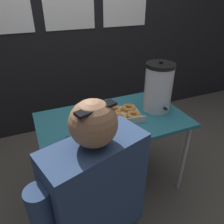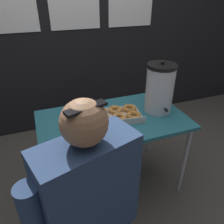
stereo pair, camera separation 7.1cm
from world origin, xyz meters
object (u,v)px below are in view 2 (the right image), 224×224
Objects in this scene: donut_box at (109,115)px; person_seated at (91,214)px; cell_phone at (66,142)px; coffee_urn at (159,88)px.

person_seated is at bearing -108.46° from donut_box.
donut_box is 3.22× the size of cell_phone.
coffee_urn is at bearing 44.48° from cell_phone.
coffee_urn is at bearing 6.32° from donut_box.
cell_phone is at bearing -166.67° from coffee_urn.
coffee_urn is 2.52× the size of cell_phone.
person_seated is at bearing -139.03° from coffee_urn.
donut_box is 0.77m from person_seated.
donut_box is 0.44× the size of person_seated.
cell_phone is 0.14× the size of person_seated.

